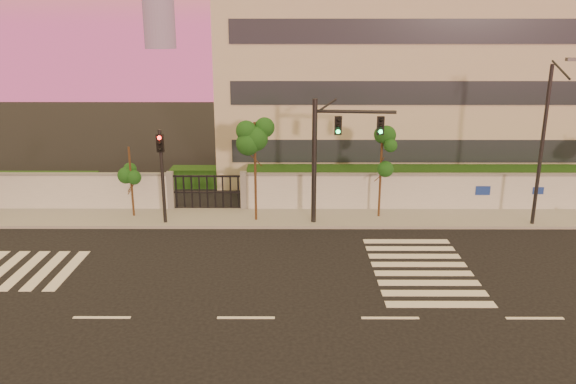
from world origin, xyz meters
name	(u,v)px	position (x,y,z in m)	size (l,w,h in m)	color
ground	(246,318)	(0.00, 0.00, 0.00)	(120.00, 120.00, 0.00)	black
sidewalk	(261,218)	(0.00, 10.50, 0.07)	(60.00, 3.00, 0.15)	gray
perimeter_wall	(264,192)	(0.10, 12.00, 1.07)	(60.00, 0.36, 2.20)	#B4B7BC
hedge_row	(284,183)	(1.17, 14.74, 0.82)	(41.00, 4.25, 1.80)	black
institutional_building	(398,81)	(9.00, 21.99, 6.16)	(24.40, 12.40, 12.25)	beige
road_markings	(214,272)	(-1.58, 3.76, 0.01)	(57.00, 7.62, 0.02)	silver
street_tree_c	(131,166)	(-6.71, 10.69, 2.83)	(1.31, 1.05, 3.85)	#382314
street_tree_d	(255,149)	(-0.21, 10.08, 3.84)	(1.56, 1.24, 5.22)	#382314
street_tree_e	(382,154)	(6.22, 10.65, 3.49)	(1.44, 1.15, 4.74)	#382314
traffic_signal_main	(331,147)	(3.54, 9.70, 4.05)	(4.05, 0.56, 6.40)	black
traffic_signal_secondary	(162,166)	(-4.84, 9.61, 3.12)	(0.38, 0.36, 4.91)	black
streetlight_east	(545,138)	(13.81, 9.30, 4.55)	(0.50, 2.03, 8.43)	black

